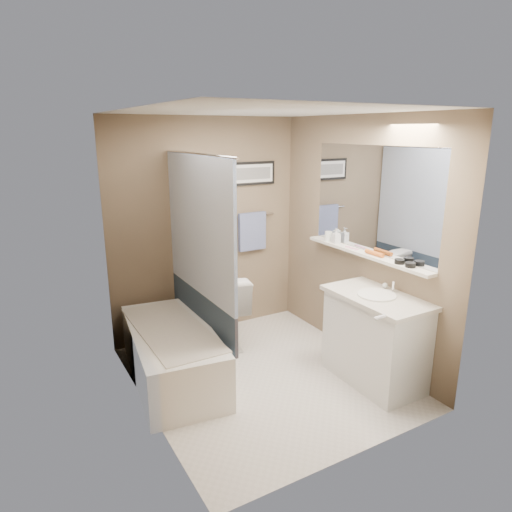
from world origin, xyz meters
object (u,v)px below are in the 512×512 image
bathtub (172,354)px  vanity (375,340)px  candle_bowl_near (410,265)px  hair_brush_front (374,253)px  toilet (223,308)px  glass_jar (329,236)px  candle_bowl_far (400,261)px  soap_bottle (336,236)px

bathtub → vanity: bearing=-23.5°
candle_bowl_near → hair_brush_front: hair_brush_front is taller
toilet → glass_jar: glass_jar is taller
bathtub → candle_bowl_far: 2.22m
toilet → soap_bottle: (1.04, -0.58, 0.79)m
candle_bowl_near → soap_bottle: size_ratio=0.59×
candle_bowl_far → hair_brush_front: (0.00, 0.31, 0.00)m
candle_bowl_far → glass_jar: bearing=90.0°
glass_jar → toilet: bearing=156.5°
vanity → soap_bottle: 1.16m
candle_bowl_far → soap_bottle: size_ratio=0.59×
glass_jar → candle_bowl_near: bearing=-90.0°
candle_bowl_far → soap_bottle: soap_bottle is taller
bathtub → toilet: bearing=38.7°
candle_bowl_far → glass_jar: glass_jar is taller
soap_bottle → glass_jar: bearing=90.0°
toilet → soap_bottle: bearing=162.9°
toilet → candle_bowl_near: size_ratio=8.93×
toilet → bathtub: bearing=43.5°
glass_jar → soap_bottle: bearing=-90.0°
toilet → vanity: bearing=133.3°
bathtub → hair_brush_front: size_ratio=6.82×
vanity → hair_brush_front: (0.19, 0.27, 0.74)m
vanity → glass_jar: 1.24m
vanity → candle_bowl_near: candle_bowl_near is taller
bathtub → candle_bowl_near: candle_bowl_near is taller
toilet → candle_bowl_far: 1.93m
vanity → candle_bowl_far: candle_bowl_far is taller
hair_brush_front → soap_bottle: size_ratio=1.44×
vanity → bathtub: bearing=150.2°
vanity → candle_bowl_far: bearing=-11.8°
glass_jar → soap_bottle: (0.00, -0.12, 0.03)m
vanity → candle_bowl_near: bearing=-40.6°
bathtub → soap_bottle: bearing=3.3°
bathtub → candle_bowl_far: (1.79, -0.99, 0.89)m
hair_brush_front → glass_jar: glass_jar is taller
toilet → hair_brush_front: hair_brush_front is taller
candle_bowl_far → soap_bottle: bearing=90.0°
candle_bowl_near → candle_bowl_far: 0.12m
vanity → toilet: bearing=122.2°
candle_bowl_near → glass_jar: size_ratio=0.90×
soap_bottle → candle_bowl_far: bearing=-90.0°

